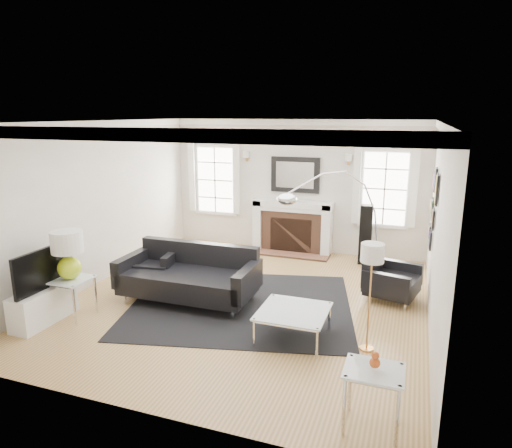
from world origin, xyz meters
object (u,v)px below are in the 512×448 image
at_px(coffee_table, 293,313).
at_px(arc_floor_lamp, 334,229).
at_px(armchair_right, 389,280).
at_px(sofa, 190,276).
at_px(armchair_left, 158,272).
at_px(gourd_lamp, 68,252).
at_px(fireplace, 292,227).

height_order(coffee_table, arc_floor_lamp, arc_floor_lamp).
bearing_deg(armchair_right, arc_floor_lamp, -160.49).
xyz_separation_m(sofa, armchair_right, (3.00, 1.07, -0.07)).
bearing_deg(arc_floor_lamp, armchair_left, -169.11).
bearing_deg(sofa, gourd_lamp, -138.81).
bearing_deg(coffee_table, gourd_lamp, -172.30).
height_order(armchair_left, armchair_right, armchair_right).
bearing_deg(sofa, armchair_left, 163.47).
distance_m(sofa, armchair_left, 0.77).
height_order(armchair_left, coffee_table, armchair_left).
relative_size(gourd_lamp, arc_floor_lamp, 0.33).
height_order(fireplace, sofa, fireplace).
xyz_separation_m(armchair_right, gourd_lamp, (-4.32, -2.23, 0.68)).
height_order(sofa, arc_floor_lamp, arc_floor_lamp).
relative_size(sofa, armchair_right, 2.19).
bearing_deg(gourd_lamp, sofa, 41.19).
xyz_separation_m(coffee_table, arc_floor_lamp, (0.24, 1.49, 0.79)).
relative_size(armchair_left, gourd_lamp, 1.28).
relative_size(fireplace, sofa, 0.78).
xyz_separation_m(armchair_left, armchair_right, (3.73, 0.86, 0.01)).
distance_m(fireplace, armchair_right, 2.93).
bearing_deg(armchair_left, arc_floor_lamp, 10.89).
xyz_separation_m(sofa, armchair_left, (-0.73, 0.22, -0.08)).
distance_m(sofa, coffee_table, 2.03).
distance_m(armchair_left, arc_floor_lamp, 3.05).
distance_m(armchair_left, gourd_lamp, 1.65).
bearing_deg(fireplace, armchair_right, -42.77).
relative_size(fireplace, armchair_left, 1.86).
xyz_separation_m(gourd_lamp, arc_floor_lamp, (3.46, 1.93, 0.16)).
distance_m(coffee_table, gourd_lamp, 3.31).
xyz_separation_m(armchair_left, arc_floor_lamp, (2.87, 0.55, 0.85)).
xyz_separation_m(fireplace, coffee_table, (1.04, -3.78, -0.18)).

